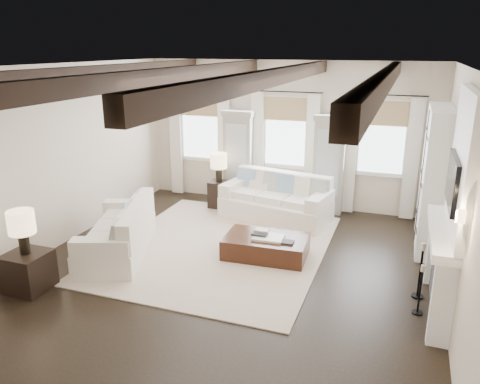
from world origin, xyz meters
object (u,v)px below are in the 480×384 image
(ottoman, at_px, (266,247))
(side_table_back, at_px, (219,194))
(sofa_back, at_px, (277,201))
(sofa_left, at_px, (121,234))
(side_table_front, at_px, (28,271))

(ottoman, height_order, side_table_back, side_table_back)
(sofa_back, distance_m, sofa_left, 3.34)
(sofa_back, relative_size, side_table_back, 3.87)
(ottoman, bearing_deg, side_table_front, -145.73)
(ottoman, distance_m, side_table_back, 2.73)
(sofa_back, height_order, ottoman, sofa_back)
(side_table_back, bearing_deg, sofa_left, -103.28)
(side_table_back, bearing_deg, ottoman, -50.63)
(side_table_front, bearing_deg, ottoman, 37.32)
(sofa_left, distance_m, side_table_front, 1.65)
(sofa_left, relative_size, ottoman, 1.66)
(sofa_left, xyz_separation_m, ottoman, (2.40, 0.74, -0.19))
(sofa_left, xyz_separation_m, side_table_back, (0.67, 2.85, -0.07))
(sofa_left, distance_m, ottoman, 2.52)
(ottoman, bearing_deg, sofa_back, 96.91)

